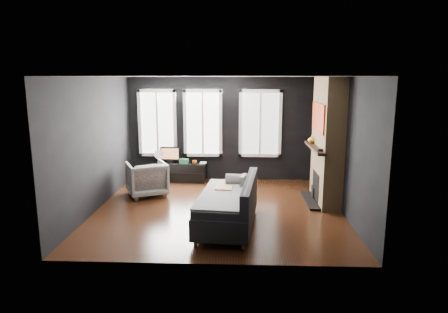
{
  "coord_description": "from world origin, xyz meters",
  "views": [
    {
      "loc": [
        0.46,
        -7.91,
        2.69
      ],
      "look_at": [
        0.1,
        0.3,
        1.05
      ],
      "focal_mm": 32.0,
      "sensor_mm": 36.0,
      "label": 1
    }
  ],
  "objects_px": {
    "book": "(200,159)",
    "media_console": "(179,172)",
    "armchair": "(147,177)",
    "mantel_vase": "(312,139)",
    "mug": "(194,162)",
    "monitor": "(170,154)",
    "sofa": "(227,203)"
  },
  "relations": [
    {
      "from": "monitor",
      "to": "mug",
      "type": "relative_size",
      "value": 4.46
    },
    {
      "from": "monitor",
      "to": "book",
      "type": "bearing_deg",
      "value": -3.11
    },
    {
      "from": "armchair",
      "to": "mug",
      "type": "relative_size",
      "value": 7.34
    },
    {
      "from": "sofa",
      "to": "monitor",
      "type": "bearing_deg",
      "value": 122.12
    },
    {
      "from": "media_console",
      "to": "mug",
      "type": "xyz_separation_m",
      "value": [
        0.42,
        -0.11,
        0.3
      ]
    },
    {
      "from": "sofa",
      "to": "mug",
      "type": "height_order",
      "value": "sofa"
    },
    {
      "from": "book",
      "to": "mantel_vase",
      "type": "bearing_deg",
      "value": -23.69
    },
    {
      "from": "monitor",
      "to": "mug",
      "type": "xyz_separation_m",
      "value": [
        0.66,
        -0.16,
        -0.18
      ]
    },
    {
      "from": "book",
      "to": "media_console",
      "type": "bearing_deg",
      "value": 177.56
    },
    {
      "from": "armchair",
      "to": "media_console",
      "type": "relative_size",
      "value": 0.61
    },
    {
      "from": "armchair",
      "to": "book",
      "type": "bearing_deg",
      "value": -155.26
    },
    {
      "from": "armchair",
      "to": "mug",
      "type": "distance_m",
      "value": 1.56
    },
    {
      "from": "mantel_vase",
      "to": "monitor",
      "type": "bearing_deg",
      "value": 160.32
    },
    {
      "from": "book",
      "to": "mug",
      "type": "bearing_deg",
      "value": -145.97
    },
    {
      "from": "monitor",
      "to": "book",
      "type": "xyz_separation_m",
      "value": [
        0.79,
        -0.07,
        -0.12
      ]
    },
    {
      "from": "media_console",
      "to": "monitor",
      "type": "height_order",
      "value": "monitor"
    },
    {
      "from": "media_console",
      "to": "mug",
      "type": "relative_size",
      "value": 12.0
    },
    {
      "from": "armchair",
      "to": "mantel_vase",
      "type": "xyz_separation_m",
      "value": [
        3.75,
        0.15,
        0.88
      ]
    },
    {
      "from": "armchair",
      "to": "book",
      "type": "relative_size",
      "value": 3.82
    },
    {
      "from": "armchair",
      "to": "mantel_vase",
      "type": "bearing_deg",
      "value": 156.8
    },
    {
      "from": "media_console",
      "to": "book",
      "type": "relative_size",
      "value": 6.24
    },
    {
      "from": "media_console",
      "to": "monitor",
      "type": "relative_size",
      "value": 2.69
    },
    {
      "from": "armchair",
      "to": "sofa",
      "type": "bearing_deg",
      "value": 110.08
    },
    {
      "from": "mug",
      "to": "book",
      "type": "bearing_deg",
      "value": 34.03
    },
    {
      "from": "media_console",
      "to": "monitor",
      "type": "distance_m",
      "value": 0.53
    },
    {
      "from": "sofa",
      "to": "book",
      "type": "bearing_deg",
      "value": 110.23
    },
    {
      "from": "monitor",
      "to": "mug",
      "type": "distance_m",
      "value": 0.7
    },
    {
      "from": "sofa",
      "to": "media_console",
      "type": "bearing_deg",
      "value": 118.98
    },
    {
      "from": "media_console",
      "to": "book",
      "type": "height_order",
      "value": "book"
    },
    {
      "from": "armchair",
      "to": "media_console",
      "type": "height_order",
      "value": "armchair"
    },
    {
      "from": "media_console",
      "to": "book",
      "type": "bearing_deg",
      "value": 2.49
    },
    {
      "from": "sofa",
      "to": "mantel_vase",
      "type": "distance_m",
      "value": 2.87
    }
  ]
}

